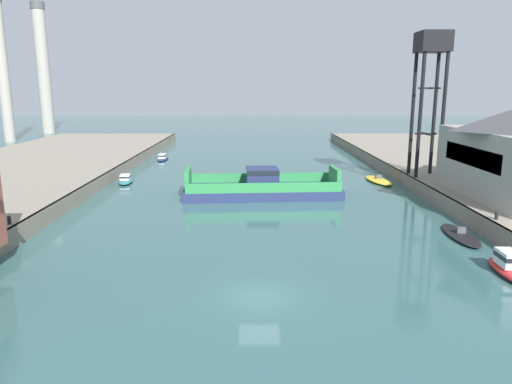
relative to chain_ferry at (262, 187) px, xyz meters
The scene contains 12 objects.
ground_plane 27.41m from the chain_ferry, 91.65° to the right, with size 400.00×400.00×0.00m, color #335B5B.
chain_ferry is the anchor object (origin of this frame).
moored_boat_near_left 18.11m from the chain_ferry, 28.20° to the left, with size 3.30×7.31×0.98m.
moored_boat_near_right 28.92m from the chain_ferry, 56.21° to the right, with size 1.81×5.24×1.59m.
moored_boat_mid_left 19.94m from the chain_ferry, 155.38° to the left, with size 2.45×5.33×1.18m.
moored_boat_mid_right 33.65m from the chain_ferry, 120.27° to the left, with size 1.72×5.49×1.17m.
moored_boat_far_left 22.84m from the chain_ferry, 43.89° to the right, with size 2.34×6.89×0.88m.
crane_tower 25.27m from the chain_ferry, 12.12° to the left, with size 3.58×3.58×17.30m.
bollard_left_aft 26.95m from the chain_ferry, 140.10° to the right, with size 0.32×0.32×0.71m.
bollard_right_aft 25.11m from the chain_ferry, 40.48° to the right, with size 0.32×0.32×0.71m.
smokestack_distant_a 85.91m from the chain_ferry, 134.67° to the left, with size 2.81×2.81×33.67m.
smokestack_distant_b 103.78m from the chain_ferry, 125.70° to the left, with size 3.75×3.75×35.69m.
Camera 1 is at (-0.47, -26.34, 12.21)m, focal length 33.01 mm.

